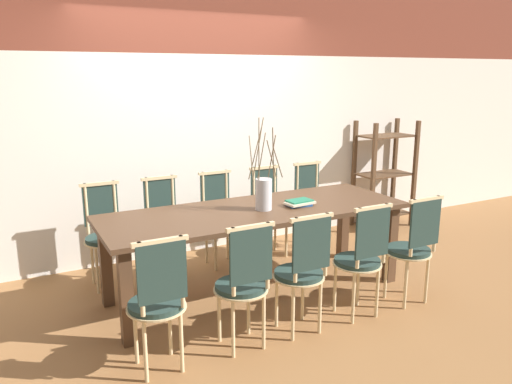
{
  "coord_description": "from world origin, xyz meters",
  "views": [
    {
      "loc": [
        -1.9,
        -3.64,
        1.9
      ],
      "look_at": [
        0.0,
        0.0,
        0.91
      ],
      "focal_mm": 35.0,
      "sensor_mm": 36.0,
      "label": 1
    }
  ],
  "objects_px": {
    "vase_centerpiece": "(264,193)",
    "book_stack": "(299,203)",
    "dining_table": "(256,220)",
    "chair_far_center": "(219,215)",
    "chair_near_center": "(302,268)",
    "shelving_rack": "(384,175)"
  },
  "relations": [
    {
      "from": "book_stack",
      "to": "shelving_rack",
      "type": "distance_m",
      "value": 2.25
    },
    {
      "from": "dining_table",
      "to": "chair_far_center",
      "type": "distance_m",
      "value": 0.8
    },
    {
      "from": "vase_centerpiece",
      "to": "dining_table",
      "type": "bearing_deg",
      "value": 140.42
    },
    {
      "from": "dining_table",
      "to": "book_stack",
      "type": "xyz_separation_m",
      "value": [
        0.39,
        -0.07,
        0.12
      ]
    },
    {
      "from": "dining_table",
      "to": "shelving_rack",
      "type": "height_order",
      "value": "shelving_rack"
    },
    {
      "from": "dining_table",
      "to": "vase_centerpiece",
      "type": "relative_size",
      "value": 3.4
    },
    {
      "from": "chair_near_center",
      "to": "shelving_rack",
      "type": "distance_m",
      "value": 2.99
    },
    {
      "from": "dining_table",
      "to": "chair_near_center",
      "type": "relative_size",
      "value": 2.8
    },
    {
      "from": "chair_near_center",
      "to": "book_stack",
      "type": "relative_size",
      "value": 3.5
    },
    {
      "from": "chair_near_center",
      "to": "shelving_rack",
      "type": "height_order",
      "value": "shelving_rack"
    },
    {
      "from": "vase_centerpiece",
      "to": "book_stack",
      "type": "relative_size",
      "value": 2.88
    },
    {
      "from": "dining_table",
      "to": "shelving_rack",
      "type": "relative_size",
      "value": 1.98
    },
    {
      "from": "dining_table",
      "to": "chair_far_center",
      "type": "xyz_separation_m",
      "value": [
        -0.0,
        0.79,
        -0.16
      ]
    },
    {
      "from": "dining_table",
      "to": "shelving_rack",
      "type": "distance_m",
      "value": 2.56
    },
    {
      "from": "dining_table",
      "to": "chair_near_center",
      "type": "distance_m",
      "value": 0.8
    },
    {
      "from": "dining_table",
      "to": "vase_centerpiece",
      "type": "bearing_deg",
      "value": -39.58
    },
    {
      "from": "dining_table",
      "to": "chair_near_center",
      "type": "height_order",
      "value": "chair_near_center"
    },
    {
      "from": "chair_near_center",
      "to": "shelving_rack",
      "type": "relative_size",
      "value": 0.71
    },
    {
      "from": "chair_far_center",
      "to": "shelving_rack",
      "type": "relative_size",
      "value": 0.71
    },
    {
      "from": "chair_near_center",
      "to": "vase_centerpiece",
      "type": "bearing_deg",
      "value": 83.79
    },
    {
      "from": "shelving_rack",
      "to": "book_stack",
      "type": "bearing_deg",
      "value": -150.63
    },
    {
      "from": "vase_centerpiece",
      "to": "shelving_rack",
      "type": "relative_size",
      "value": 0.58
    }
  ]
}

